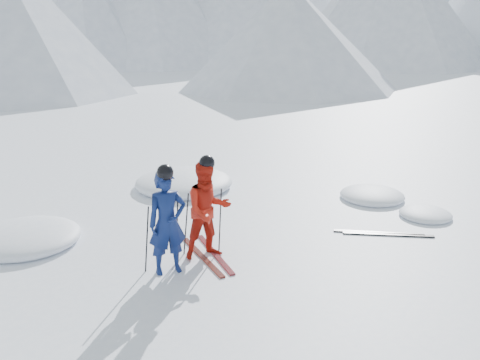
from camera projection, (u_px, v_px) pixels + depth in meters
name	position (u px, v px, depth m)	size (l,w,h in m)	color
ground	(334.00, 227.00, 10.07)	(160.00, 160.00, 0.00)	white
skier_blue	(167.00, 223.00, 7.99)	(0.62, 0.40, 1.69)	#0D1B50
skier_red	(208.00, 210.00, 8.54)	(0.82, 0.64, 1.69)	red
pole_blue_left	(147.00, 240.00, 8.06)	(0.02, 0.02, 1.13)	black
pole_blue_right	(177.00, 231.00, 8.39)	(0.02, 0.02, 1.13)	black
pole_red_left	(186.00, 224.00, 8.69)	(0.02, 0.02, 1.13)	black
pole_red_right	(220.00, 220.00, 8.88)	(0.02, 0.02, 1.13)	black
ski_worn_left	(202.00, 257.00, 8.72)	(0.09, 1.70, 0.03)	black
ski_worn_right	(215.00, 254.00, 8.83)	(0.09, 1.70, 0.03)	black
ski_loose_a	(379.00, 233.00, 9.72)	(0.09, 1.70, 0.03)	black
ski_loose_b	(388.00, 235.00, 9.64)	(0.09, 1.70, 0.03)	black
snow_lumps	(180.00, 203.00, 11.40)	(9.06, 6.02, 0.53)	white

